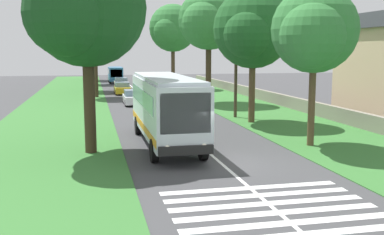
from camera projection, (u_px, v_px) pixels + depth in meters
The scene contains 22 objects.
ground at pixel (221, 163), 21.00m from camera, with size 160.00×160.00×0.00m, color #424244.
grass_verge_left at pixel (57, 120), 33.76m from camera, with size 120.00×8.00×0.04m, color #387533.
grass_verge_right at pixel (267, 114), 37.24m from camera, with size 120.00×8.00×0.04m, color #387533.
centre_line at pixel (167, 117), 35.50m from camera, with size 110.00×0.16×0.01m, color silver.
coach_bus at pixel (165, 106), 24.81m from camera, with size 11.16×2.62×3.73m.
zebra_crossing at pixel (273, 208), 14.97m from camera, with size 4.95×6.80×0.01m.
trailing_car_0 at pixel (133, 98), 43.70m from camera, with size 4.30×1.78×1.43m.
trailing_car_1 at pixel (162, 92), 49.30m from camera, with size 4.30×1.78×1.43m.
trailing_car_2 at pixel (122, 88), 54.53m from camera, with size 4.30×1.78×1.43m.
trailing_car_3 at pixel (121, 83), 63.48m from camera, with size 4.30×1.78×1.43m.
trailing_minibus_0 at pixel (115, 73), 73.02m from camera, with size 6.00×2.14×2.53m.
roadside_tree_left_0 at pixel (91, 38), 69.71m from camera, with size 5.19×4.41×9.33m.
roadside_tree_left_1 at pixel (88, 37), 79.47m from camera, with size 6.58×5.43×10.38m.
roadside_tree_left_2 at pixel (94, 32), 49.81m from camera, with size 5.75×4.77×9.58m.
roadside_tree_left_3 at pixel (89, 40), 57.65m from camera, with size 5.97×4.89×9.02m.
roadside_tree_left_4 at pixel (83, 10), 21.97m from camera, with size 6.84×5.80×10.03m.
roadside_tree_right_0 at pixel (207, 22), 44.08m from camera, with size 7.39×5.81×10.93m.
roadside_tree_right_1 at pixel (251, 31), 31.99m from camera, with size 6.50×5.54×9.33m.
roadside_tree_right_2 at pixel (311, 33), 23.90m from camera, with size 5.74×4.59×8.39m.
roadside_tree_right_4 at pixel (172, 29), 61.50m from camera, with size 7.36×6.33×11.24m.
utility_pole at pixel (236, 65), 34.72m from camera, with size 0.24×1.40×7.69m.
roadside_wall at pixel (282, 100), 42.72m from camera, with size 70.00×0.40×1.05m, color gray.
Camera 1 is at (-19.73, 5.67, 5.06)m, focal length 43.03 mm.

